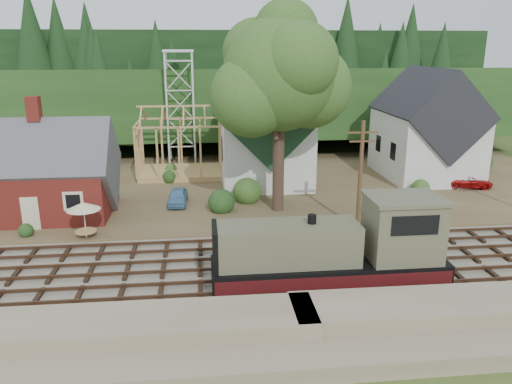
{
  "coord_description": "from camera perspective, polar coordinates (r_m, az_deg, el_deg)",
  "views": [
    {
      "loc": [
        -3.87,
        -27.24,
        12.86
      ],
      "look_at": [
        -0.19,
        6.0,
        3.0
      ],
      "focal_mm": 35.0,
      "sensor_mm": 36.0,
      "label": 1
    }
  ],
  "objects": [
    {
      "name": "timber_frame",
      "position": [
        50.22,
        -8.67,
        5.22
      ],
      "size": [
        8.2,
        6.2,
        6.99
      ],
      "color": "tan",
      "rests_on": "village_flat"
    },
    {
      "name": "ground",
      "position": [
        30.37,
        1.61,
        -8.63
      ],
      "size": [
        140.0,
        140.0,
        0.0
      ],
      "primitive_type": "plane",
      "color": "#384C1E",
      "rests_on": "ground"
    },
    {
      "name": "embankment",
      "position": [
        23.06,
        4.65,
        -17.53
      ],
      "size": [
        64.0,
        5.0,
        1.6
      ],
      "primitive_type": "cube",
      "color": "#7F7259",
      "rests_on": "ground"
    },
    {
      "name": "car_blue",
      "position": [
        41.37,
        -8.93,
        -0.53
      ],
      "size": [
        1.7,
        3.81,
        1.27
      ],
      "primitive_type": "imported",
      "rotation": [
        0.0,
        0.0,
        -0.05
      ],
      "color": "#5990BF",
      "rests_on": "village_flat"
    },
    {
      "name": "farmhouse",
      "position": [
        51.77,
        18.89,
        6.66
      ],
      "size": [
        8.4,
        10.8,
        10.6
      ],
      "color": "silver",
      "rests_on": "village_flat"
    },
    {
      "name": "locomotive",
      "position": [
        27.44,
        9.44,
        -6.67
      ],
      "size": [
        12.55,
        3.14,
        5.0
      ],
      "color": "black",
      "rests_on": "railroad_bed"
    },
    {
      "name": "village_flat",
      "position": [
        47.15,
        -1.38,
        0.78
      ],
      "size": [
        64.0,
        26.0,
        0.3
      ],
      "primitive_type": "cube",
      "color": "brown",
      "rests_on": "ground"
    },
    {
      "name": "lattice_tower",
      "position": [
        55.36,
        -8.75,
        13.31
      ],
      "size": [
        3.2,
        3.2,
        12.12
      ],
      "color": "silver",
      "rests_on": "village_flat"
    },
    {
      "name": "depot",
      "position": [
        41.26,
        -23.23,
        1.55
      ],
      "size": [
        10.8,
        7.41,
        9.0
      ],
      "color": "#501D12",
      "rests_on": "village_flat"
    },
    {
      "name": "hillside",
      "position": [
        70.53,
        -3.09,
        5.9
      ],
      "size": [
        70.0,
        28.96,
        12.74
      ],
      "primitive_type": "cube",
      "rotation": [
        -0.17,
        0.0,
        0.0
      ],
      "color": "#1E3F19",
      "rests_on": "ground"
    },
    {
      "name": "church",
      "position": [
        47.91,
        0.81,
        7.2
      ],
      "size": [
        8.4,
        15.17,
        13.0
      ],
      "color": "silver",
      "rests_on": "village_flat"
    },
    {
      "name": "telegraph_pole_near",
      "position": [
        35.28,
        11.83,
        1.94
      ],
      "size": [
        2.2,
        0.28,
        8.0
      ],
      "color": "#4C331E",
      "rests_on": "ground"
    },
    {
      "name": "patio_set",
      "position": [
        35.28,
        -19.12,
        -1.71
      ],
      "size": [
        2.25,
        2.25,
        2.5
      ],
      "color": "silver",
      "rests_on": "village_flat"
    },
    {
      "name": "ridge",
      "position": [
        86.3,
        -3.71,
        7.82
      ],
      "size": [
        80.0,
        20.0,
        12.0
      ],
      "primitive_type": "cube",
      "color": "black",
      "rests_on": "ground"
    },
    {
      "name": "car_red",
      "position": [
        49.77,
        23.18,
        1.13
      ],
      "size": [
        4.41,
        2.72,
        1.14
      ],
      "primitive_type": "imported",
      "rotation": [
        0.0,
        0.0,
        1.36
      ],
      "color": "#AF0E0E",
      "rests_on": "village_flat"
    },
    {
      "name": "railroad_bed",
      "position": [
        30.34,
        1.62,
        -8.49
      ],
      "size": [
        64.0,
        11.0,
        0.16
      ],
      "primitive_type": "cube",
      "color": "#726B5B",
      "rests_on": "ground"
    },
    {
      "name": "big_tree",
      "position": [
        37.9,
        2.93,
        12.41
      ],
      "size": [
        10.9,
        8.4,
        14.7
      ],
      "color": "#38281E",
      "rests_on": "village_flat"
    }
  ]
}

